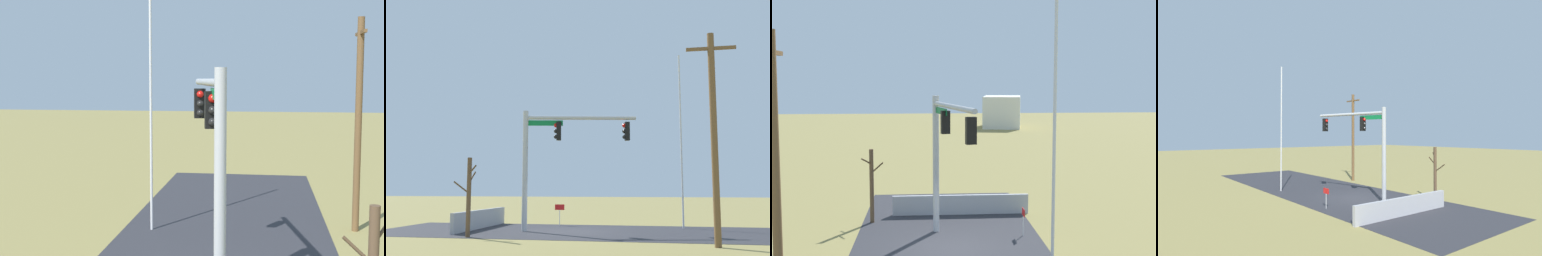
% 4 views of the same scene
% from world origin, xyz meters
% --- Properties ---
extents(ground_plane, '(160.00, 160.00, 0.00)m').
position_xyz_m(ground_plane, '(0.00, 0.00, 0.00)').
color(ground_plane, olive).
extents(road_surface, '(28.00, 8.00, 0.01)m').
position_xyz_m(road_surface, '(-4.00, 0.00, 0.01)').
color(road_surface, '#2D2D33').
rests_on(road_surface, ground_plane).
extents(sidewalk_corner, '(6.00, 6.00, 0.01)m').
position_xyz_m(sidewalk_corner, '(3.35, 0.51, 0.00)').
color(sidewalk_corner, '#B7B5AD').
rests_on(sidewalk_corner, ground_plane).
extents(retaining_fence, '(0.20, 6.91, 1.00)m').
position_xyz_m(retaining_fence, '(5.24, -0.80, 0.50)').
color(retaining_fence, '#A8A8AD').
rests_on(retaining_fence, ground_plane).
extents(signal_mast, '(5.78, 1.47, 6.17)m').
position_xyz_m(signal_mast, '(0.85, 0.18, 4.27)').
color(signal_mast, '#B2B5BA').
rests_on(signal_mast, ground_plane).
extents(flagpole, '(0.10, 0.10, 9.70)m').
position_xyz_m(flagpole, '(-5.63, -2.87, 4.85)').
color(flagpole, silver).
rests_on(flagpole, ground_plane).
extents(utility_pole, '(1.90, 0.26, 8.24)m').
position_xyz_m(utility_pole, '(-6.60, 5.02, 4.28)').
color(utility_pole, brown).
rests_on(utility_pole, ground_plane).
extents(bare_tree, '(1.27, 1.02, 3.57)m').
position_xyz_m(bare_tree, '(4.03, 3.55, 1.84)').
color(bare_tree, brown).
rests_on(bare_tree, ground_plane).
extents(open_sign, '(0.56, 0.04, 1.22)m').
position_xyz_m(open_sign, '(1.40, -3.30, 0.91)').
color(open_sign, silver).
rests_on(open_sign, ground_plane).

